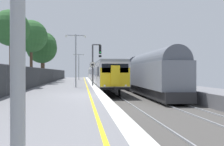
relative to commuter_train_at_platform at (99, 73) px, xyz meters
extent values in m
cube|color=slate|center=(-4.60, -26.32, -1.77)|extent=(6.40, 110.00, 1.00)
cube|color=silver|center=(-1.70, -26.32, -1.26)|extent=(0.60, 110.00, 0.01)
cube|color=yellow|center=(-2.45, -26.32, -1.26)|extent=(0.12, 110.00, 0.01)
cube|color=#423F3D|center=(4.10, -26.32, -2.37)|extent=(11.00, 110.00, 0.20)
cube|color=gray|center=(-0.71, -26.32, -2.23)|extent=(0.07, 110.00, 0.08)
cube|color=gray|center=(0.72, -26.32, -2.23)|extent=(0.07, 110.00, 0.08)
cube|color=gray|center=(3.29, -26.32, -2.23)|extent=(0.07, 110.00, 0.08)
cube|color=gray|center=(4.72, -26.32, -2.23)|extent=(0.07, 110.00, 0.08)
cube|color=#B7B7BC|center=(0.00, -10.26, 0.00)|extent=(2.80, 20.05, 2.30)
cube|color=black|center=(0.00, -10.26, -1.27)|extent=(2.64, 19.45, 0.25)
cube|color=gray|center=(0.00, -10.26, 1.27)|extent=(2.68, 20.05, 0.24)
cube|color=black|center=(-1.41, -10.26, 0.30)|extent=(0.02, 18.45, 0.84)
cube|color=silver|center=(-1.41, -15.28, -0.10)|extent=(0.03, 1.10, 1.90)
cube|color=silver|center=(-1.41, -5.25, -0.10)|extent=(0.03, 1.10, 1.90)
cylinder|color=black|center=(-0.78, -17.69, -1.77)|extent=(0.12, 0.84, 0.84)
cylinder|color=black|center=(0.78, -17.69, -1.77)|extent=(0.12, 0.84, 0.84)
cylinder|color=black|center=(-0.78, -2.84, -1.77)|extent=(0.12, 0.84, 0.84)
cylinder|color=black|center=(0.78, -2.84, -1.77)|extent=(0.12, 0.84, 0.84)
cube|color=#B7B7BC|center=(0.00, 10.38, 0.00)|extent=(2.80, 20.05, 2.30)
cube|color=black|center=(0.00, 10.38, -1.27)|extent=(2.64, 19.45, 0.25)
cube|color=gray|center=(0.00, 10.38, 1.27)|extent=(2.68, 20.05, 0.24)
cube|color=black|center=(-1.41, 10.38, 0.30)|extent=(0.02, 18.45, 0.84)
cube|color=silver|center=(-1.41, 5.37, -0.10)|extent=(0.03, 1.10, 1.90)
cube|color=silver|center=(-1.41, 15.40, -0.10)|extent=(0.03, 1.10, 1.90)
cylinder|color=black|center=(-0.78, 2.96, -1.77)|extent=(0.12, 0.84, 0.84)
cylinder|color=black|center=(0.78, 2.96, -1.77)|extent=(0.12, 0.84, 0.84)
cylinder|color=black|center=(-0.78, 17.81, -1.77)|extent=(0.12, 0.84, 0.84)
cylinder|color=black|center=(0.78, 17.81, -1.77)|extent=(0.12, 0.84, 0.84)
cube|color=yellow|center=(0.00, -20.25, -0.25)|extent=(2.70, 0.10, 1.70)
cube|color=black|center=(0.00, -20.26, 0.55)|extent=(2.40, 0.08, 0.80)
cube|color=yellow|center=(0.00, -20.39, -0.10)|extent=(0.80, 0.24, 1.80)
cylinder|color=white|center=(-0.95, -20.31, -1.00)|extent=(0.18, 0.06, 0.18)
cylinder|color=white|center=(0.95, -20.31, -1.00)|extent=(0.18, 0.06, 0.18)
cylinder|color=black|center=(0.00, -20.54, -1.25)|extent=(0.20, 0.35, 0.20)
cube|color=black|center=(0.00, 10.38, 1.52)|extent=(0.60, 0.90, 0.20)
cube|color=#232326|center=(4.00, -18.98, -1.64)|extent=(2.30, 13.01, 0.79)
cube|color=slate|center=(4.00, -18.98, -0.09)|extent=(2.60, 12.21, 2.31)
cylinder|color=#515660|center=(4.00, -18.98, 1.07)|extent=(2.39, 11.81, 2.39)
cylinder|color=black|center=(3.22, -23.49, -1.77)|extent=(0.12, 0.84, 0.84)
cylinder|color=black|center=(4.78, -23.49, -1.77)|extent=(0.12, 0.84, 0.84)
cylinder|color=black|center=(3.22, -14.47, -1.77)|extent=(0.12, 0.84, 0.84)
cylinder|color=black|center=(4.78, -14.47, -1.77)|extent=(0.12, 0.84, 0.84)
cube|color=#232326|center=(4.00, -5.17, -1.64)|extent=(2.30, 13.01, 0.79)
cube|color=slate|center=(4.00, -5.17, -0.09)|extent=(2.60, 12.21, 2.31)
cylinder|color=#515660|center=(4.00, -5.17, 1.07)|extent=(2.39, 11.81, 2.39)
cylinder|color=black|center=(3.22, -9.67, -1.77)|extent=(0.12, 0.84, 0.84)
cylinder|color=black|center=(4.78, -9.67, -1.77)|extent=(0.12, 0.84, 0.84)
cylinder|color=black|center=(3.22, -0.66, -1.77)|extent=(0.12, 0.84, 0.84)
cylinder|color=black|center=(4.78, -0.66, -1.77)|extent=(0.12, 0.84, 0.84)
cube|color=#232326|center=(4.00, 8.65, -1.64)|extent=(2.30, 13.01, 0.79)
cube|color=slate|center=(4.00, 8.65, -0.09)|extent=(2.60, 12.21, 2.31)
cylinder|color=#515660|center=(4.00, 8.65, 1.07)|extent=(2.39, 11.81, 2.39)
cylinder|color=black|center=(3.22, 4.14, -1.77)|extent=(0.12, 0.84, 0.84)
cylinder|color=black|center=(4.78, 4.14, -1.77)|extent=(0.12, 0.84, 0.84)
cylinder|color=black|center=(3.22, 13.15, -1.77)|extent=(0.12, 0.84, 0.84)
cylinder|color=black|center=(4.78, 13.15, -1.77)|extent=(0.12, 0.84, 0.84)
cylinder|color=#47474C|center=(-1.75, -14.11, 1.03)|extent=(0.18, 0.18, 4.60)
cube|color=#47474C|center=(-1.30, -14.11, 3.33)|extent=(0.90, 0.12, 0.12)
cube|color=black|center=(-0.90, -14.11, 2.78)|extent=(0.28, 0.20, 1.00)
cylinder|color=black|center=(-0.90, -14.23, 3.10)|extent=(0.16, 0.04, 0.16)
cylinder|color=black|center=(-0.90, -14.23, 2.78)|extent=(0.16, 0.04, 0.16)
cylinder|color=#19D83F|center=(-0.90, -14.23, 2.46)|extent=(0.16, 0.04, 0.16)
cube|color=black|center=(-0.90, -14.11, 2.03)|extent=(0.32, 0.16, 0.24)
cylinder|color=#59595B|center=(-1.85, -16.29, -0.17)|extent=(0.08, 0.08, 2.19)
cylinder|color=black|center=(-1.85, -16.29, 0.98)|extent=(0.59, 0.02, 0.59)
cylinder|color=silver|center=(-1.85, -16.30, 0.98)|extent=(0.56, 0.02, 0.56)
cube|color=black|center=(-1.85, -16.32, 0.98)|extent=(0.24, 0.01, 0.18)
cylinder|color=#93999E|center=(-3.54, -18.21, 1.28)|extent=(0.14, 0.14, 5.10)
cube|color=#93999E|center=(-3.09, -18.21, 3.73)|extent=(0.90, 0.08, 0.08)
cylinder|color=silver|center=(-2.64, -18.21, 3.65)|extent=(0.20, 0.20, 0.18)
cube|color=#93999E|center=(-3.99, -18.21, 3.73)|extent=(0.90, 0.08, 0.08)
cylinder|color=silver|center=(-4.44, -18.21, 3.65)|extent=(0.20, 0.20, 0.18)
cylinder|color=#93999E|center=(-3.54, 3.10, 1.14)|extent=(0.14, 0.14, 4.81)
cube|color=#93999E|center=(-3.09, 3.10, 3.44)|extent=(0.90, 0.08, 0.08)
cylinder|color=silver|center=(-2.64, 3.10, 3.36)|extent=(0.20, 0.20, 0.18)
cube|color=#93999E|center=(-3.99, 3.10, 3.44)|extent=(0.90, 0.08, 0.08)
cylinder|color=silver|center=(-4.44, 3.10, 3.36)|extent=(0.20, 0.20, 0.18)
cube|color=#282B2D|center=(-7.55, -26.32, -0.31)|extent=(0.03, 99.00, 1.91)
cube|color=#38383D|center=(-7.55, -26.32, 0.64)|extent=(0.06, 99.00, 0.06)
cylinder|color=#38383D|center=(-7.55, -26.32, -0.31)|extent=(0.07, 0.07, 1.91)
cylinder|color=#38383D|center=(-7.55, -14.63, -0.31)|extent=(0.07, 0.07, 1.91)
cylinder|color=#38383D|center=(-7.55, -2.94, -0.31)|extent=(0.07, 0.07, 1.91)
cylinder|color=#38383D|center=(-7.55, 8.75, -0.31)|extent=(0.07, 0.07, 1.91)
cylinder|color=#38383D|center=(-7.55, 20.43, -0.31)|extent=(0.07, 0.07, 1.91)
cylinder|color=#473323|center=(-9.00, -3.84, 0.66)|extent=(0.33, 0.33, 3.86)
sphere|color=#234C23|center=(-9.00, -3.84, 3.85)|extent=(4.56, 4.56, 4.56)
sphere|color=#234C23|center=(-8.60, -3.35, 3.28)|extent=(2.54, 2.54, 2.54)
cylinder|color=#473323|center=(-9.65, -17.68, 1.10)|extent=(0.34, 0.34, 4.73)
sphere|color=#285628|center=(-9.65, -17.68, 4.41)|extent=(3.46, 3.46, 3.46)
sphere|color=#285628|center=(-9.96, -17.91, 3.98)|extent=(1.93, 1.93, 1.93)
cylinder|color=#473323|center=(-9.50, -9.20, 1.23)|extent=(0.37, 0.37, 4.99)
sphere|color=#285628|center=(-9.50, -9.20, 4.87)|extent=(4.18, 4.18, 4.18)
sphere|color=#285628|center=(-9.48, -9.36, 4.35)|extent=(3.18, 3.18, 3.18)
cylinder|color=#473323|center=(-10.02, 4.68, 1.38)|extent=(0.35, 0.35, 5.29)
sphere|color=#234C23|center=(-10.02, 4.68, 5.32)|extent=(4.71, 4.71, 4.71)
sphere|color=#234C23|center=(-9.78, 5.26, 4.73)|extent=(3.11, 3.11, 3.11)
camera|label=1|loc=(-2.93, -41.94, 0.19)|focal=39.24mm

